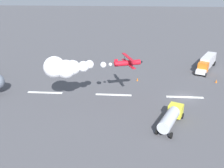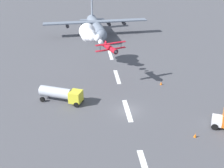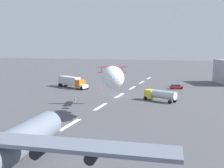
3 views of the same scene
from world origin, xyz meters
TOP-DOWN VIEW (x-y plane):
  - ground_plane at (0.00, 0.00)m, footprint 440.00×440.00m
  - runway_stripe_3 at (0.00, 0.00)m, footprint 8.00×0.90m
  - runway_stripe_4 at (15.62, 0.00)m, footprint 8.00×0.90m
  - runway_stripe_5 at (31.24, 0.00)m, footprint 8.00×0.90m
  - stunt_biplane_red at (24.06, 5.90)m, footprint 19.19×10.18m
  - semi_truck_orange at (-9.59, -19.97)m, footprint 8.61×13.33m
  - fuel_tanker_truck at (4.79, 12.29)m, footprint 5.82×8.83m
  - traffic_cone_near at (-9.35, -9.42)m, footprint 0.44×0.44m
  - traffic_cone_far at (10.24, -9.18)m, footprint 0.44×0.44m

SIDE VIEW (x-z plane):
  - ground_plane at x=0.00m, z-range 0.00..0.00m
  - runway_stripe_3 at x=0.00m, z-range 0.00..0.01m
  - runway_stripe_4 at x=15.62m, z-range 0.00..0.01m
  - runway_stripe_5 at x=31.24m, z-range 0.00..0.01m
  - traffic_cone_near at x=-9.35m, z-range 0.00..0.75m
  - traffic_cone_far at x=10.24m, z-range 0.00..0.75m
  - fuel_tanker_truck at x=4.79m, z-range 0.29..3.19m
  - semi_truck_orange at x=-9.59m, z-range 0.26..3.96m
  - stunt_biplane_red at x=24.06m, z-range 5.92..10.30m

